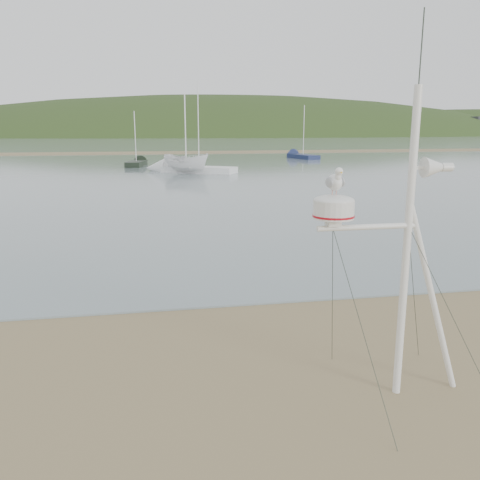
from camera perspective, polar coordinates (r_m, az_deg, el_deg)
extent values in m
plane|color=olive|center=(7.51, -19.66, -18.98)|extent=(560.00, 560.00, 0.00)
cube|color=slate|center=(138.38, -11.33, 10.82)|extent=(560.00, 256.00, 0.04)
cube|color=olive|center=(76.43, -11.70, 9.56)|extent=(560.00, 7.00, 0.07)
ellipsoid|color=#223616|center=(245.78, -1.49, 6.60)|extent=(400.00, 180.00, 80.00)
cube|color=beige|center=(205.72, -21.53, 11.83)|extent=(8.40, 6.30, 8.00)
cube|color=beige|center=(202.64, -14.13, 12.32)|extent=(8.40, 6.30, 8.00)
cube|color=beige|center=(202.86, -6.60, 12.61)|extent=(8.40, 6.30, 8.00)
cube|color=beige|center=(206.39, 0.79, 12.68)|extent=(8.40, 6.30, 8.00)
cube|color=beige|center=(213.05, 7.83, 12.57)|extent=(8.40, 6.30, 8.00)
cube|color=beige|center=(222.57, 14.35, 12.30)|extent=(8.40, 6.30, 8.00)
cube|color=beige|center=(234.60, 20.25, 11.92)|extent=(8.40, 6.30, 8.00)
cylinder|color=white|center=(7.42, 18.20, -0.92)|extent=(0.11, 0.11, 4.37)
cylinder|color=white|center=(7.85, 20.81, -6.19)|extent=(1.01, 0.09, 2.87)
cylinder|color=white|center=(7.08, 14.11, 1.44)|extent=(1.42, 0.08, 0.08)
cylinder|color=#2D382D|center=(7.29, 19.70, 19.57)|extent=(0.02, 0.02, 0.98)
cube|color=white|center=(6.87, 10.41, 1.98)|extent=(0.17, 0.17, 0.10)
cylinder|color=silver|center=(6.85, 10.47, 3.38)|extent=(0.55, 0.55, 0.24)
cylinder|color=#AF0C17|center=(6.86, 10.44, 2.70)|extent=(0.56, 0.56, 0.03)
ellipsoid|color=silver|center=(6.83, 10.51, 4.37)|extent=(0.55, 0.55, 0.15)
cone|color=silver|center=(7.40, 20.90, 7.63)|extent=(0.28, 0.28, 0.28)
cylinder|color=silver|center=(7.51, 22.19, 7.58)|extent=(0.15, 0.12, 0.12)
cube|color=white|center=(7.30, 19.57, 7.67)|extent=(0.22, 0.04, 0.04)
cylinder|color=tan|center=(6.80, 10.33, 5.33)|extent=(0.01, 0.01, 0.08)
cylinder|color=tan|center=(6.82, 10.76, 5.33)|extent=(0.01, 0.01, 0.08)
ellipsoid|color=white|center=(6.80, 10.59, 6.38)|extent=(0.19, 0.30, 0.22)
ellipsoid|color=#A5A8AD|center=(6.76, 9.97, 6.41)|extent=(0.06, 0.24, 0.14)
ellipsoid|color=#A5A8AD|center=(6.82, 11.27, 6.41)|extent=(0.06, 0.24, 0.14)
cone|color=white|center=(6.94, 10.13, 6.34)|extent=(0.10, 0.09, 0.10)
ellipsoid|color=white|center=(6.69, 10.96, 7.06)|extent=(0.09, 0.09, 0.13)
sphere|color=white|center=(6.66, 11.06, 7.55)|extent=(0.10, 0.10, 0.10)
cone|color=gold|center=(6.61, 11.24, 7.46)|extent=(0.02, 0.05, 0.02)
imported|color=white|center=(42.52, -6.11, 10.38)|extent=(2.34, 2.34, 4.36)
cube|color=white|center=(43.34, -4.61, 7.90)|extent=(6.41, 4.89, 0.50)
cone|color=white|center=(45.14, -9.29, 7.96)|extent=(2.90, 2.83, 2.00)
cylinder|color=white|center=(43.20, -4.70, 12.78)|extent=(0.08, 0.08, 6.88)
cube|color=black|center=(51.11, -11.56, 8.40)|extent=(2.17, 4.49, 0.50)
cone|color=black|center=(53.81, -10.96, 8.63)|extent=(1.64, 1.74, 1.38)
cylinder|color=white|center=(51.00, -11.69, 11.34)|extent=(0.08, 0.08, 4.74)
cube|color=#131D43|center=(62.51, 7.10, 9.29)|extent=(2.75, 5.47, 0.50)
cone|color=#131D43|center=(65.43, 5.62, 9.47)|extent=(2.03, 2.15, 1.68)
cylinder|color=white|center=(62.41, 7.18, 12.16)|extent=(0.08, 0.08, 5.76)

